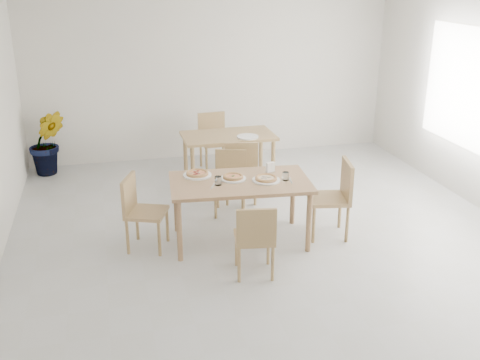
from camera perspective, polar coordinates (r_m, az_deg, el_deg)
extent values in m
plane|color=#B7B7B2|center=(6.55, 3.31, -6.61)|extent=(7.00, 7.00, 0.00)
plane|color=silver|center=(9.35, -2.88, 10.83)|extent=(6.00, 0.00, 6.00)
cube|color=#A67655|center=(6.35, 0.00, -0.26)|extent=(1.65, 1.03, 0.04)
cylinder|color=#A67655|center=(6.09, -6.17, -5.18)|extent=(0.06, 0.06, 0.71)
cylinder|color=#A67655|center=(6.30, 7.01, -4.30)|extent=(0.06, 0.06, 0.71)
cylinder|color=#A67655|center=(6.77, -6.50, -2.42)|extent=(0.06, 0.06, 0.71)
cylinder|color=#A67655|center=(6.96, 5.38, -1.72)|extent=(0.06, 0.06, 0.71)
cube|color=tan|center=(5.79, 1.46, -5.89)|extent=(0.46, 0.46, 0.04)
cube|color=tan|center=(5.54, 1.68, -4.79)|extent=(0.40, 0.10, 0.38)
cylinder|color=tan|center=(6.06, 2.89, -6.91)|extent=(0.03, 0.03, 0.39)
cylinder|color=tan|center=(6.03, -0.36, -7.04)|extent=(0.03, 0.03, 0.39)
cylinder|color=tan|center=(5.76, 3.34, -8.48)|extent=(0.03, 0.03, 0.39)
cylinder|color=tan|center=(5.73, -0.09, -8.63)|extent=(0.03, 0.03, 0.39)
cube|color=tan|center=(7.20, -1.03, -0.38)|extent=(0.50, 0.50, 0.04)
cube|color=tan|center=(7.30, -0.94, 1.68)|extent=(0.40, 0.15, 0.38)
cylinder|color=tan|center=(7.13, -2.49, -2.47)|extent=(0.03, 0.03, 0.39)
cylinder|color=tan|center=(7.11, 0.28, -2.52)|extent=(0.03, 0.03, 0.39)
cylinder|color=tan|center=(7.45, -2.25, -1.43)|extent=(0.03, 0.03, 0.39)
cylinder|color=tan|center=(7.43, 0.40, -1.48)|extent=(0.03, 0.03, 0.39)
cube|color=tan|center=(6.39, -9.46, -3.30)|extent=(0.54, 0.54, 0.04)
cube|color=tan|center=(6.36, -11.23, -1.38)|extent=(0.19, 0.41, 0.40)
cylinder|color=tan|center=(6.28, -8.21, -5.95)|extent=(0.04, 0.04, 0.41)
cylinder|color=tan|center=(6.59, -7.40, -4.56)|extent=(0.04, 0.04, 0.41)
cylinder|color=tan|center=(6.38, -11.36, -5.71)|extent=(0.04, 0.04, 0.41)
cylinder|color=tan|center=(6.69, -10.41, -4.36)|extent=(0.04, 0.04, 0.41)
cube|color=tan|center=(6.67, 8.95, -1.89)|extent=(0.54, 0.54, 0.04)
cube|color=tan|center=(6.62, 10.82, 0.06)|extent=(0.13, 0.46, 0.44)
cylinder|color=tan|center=(6.90, 6.93, -3.18)|extent=(0.04, 0.04, 0.45)
cylinder|color=tan|center=(6.55, 7.48, -4.57)|extent=(0.04, 0.04, 0.45)
cylinder|color=tan|center=(6.98, 10.11, -3.09)|extent=(0.04, 0.04, 0.45)
cylinder|color=tan|center=(6.63, 10.83, -4.45)|extent=(0.04, 0.04, 0.45)
cylinder|color=white|center=(6.38, -0.71, 0.15)|extent=(0.29, 0.29, 0.02)
cylinder|color=white|center=(6.34, 2.67, -0.01)|extent=(0.31, 0.31, 0.02)
cylinder|color=white|center=(6.51, -4.35, 0.50)|extent=(0.33, 0.33, 0.02)
cylinder|color=tan|center=(6.38, -0.71, 0.28)|extent=(0.25, 0.25, 0.01)
torus|color=tan|center=(6.38, -0.71, 0.36)|extent=(0.25, 0.25, 0.03)
cylinder|color=#E34F28|center=(6.38, -0.71, 0.35)|extent=(0.18, 0.18, 0.01)
ellipsoid|color=#165012|center=(6.37, -0.71, 0.41)|extent=(0.05, 0.04, 0.01)
cylinder|color=tan|center=(6.34, 2.67, 0.12)|extent=(0.29, 0.29, 0.01)
torus|color=tan|center=(6.34, 2.67, 0.20)|extent=(0.29, 0.29, 0.03)
cylinder|color=white|center=(6.34, 2.67, 0.20)|extent=(0.22, 0.22, 0.01)
cylinder|color=tan|center=(6.50, -4.36, 0.62)|extent=(0.31, 0.31, 0.01)
torus|color=tan|center=(6.50, -4.36, 0.71)|extent=(0.31, 0.31, 0.03)
cylinder|color=#E34F28|center=(6.50, -4.36, 0.70)|extent=(0.23, 0.23, 0.01)
cylinder|color=white|center=(6.21, -2.24, -0.08)|extent=(0.08, 0.08, 0.10)
cylinder|color=white|center=(6.36, 4.65, 0.38)|extent=(0.07, 0.07, 0.10)
cube|color=silver|center=(6.61, 3.10, 0.83)|extent=(0.12, 0.08, 0.01)
cube|color=white|center=(6.59, 3.11, 1.34)|extent=(0.11, 0.07, 0.11)
cube|color=silver|center=(6.37, 5.16, -0.05)|extent=(0.05, 0.19, 0.01)
cube|color=silver|center=(6.19, -2.77, -0.63)|extent=(0.09, 0.17, 0.01)
cube|color=tan|center=(8.14, -1.19, 4.51)|extent=(1.33, 0.77, 0.04)
cylinder|color=tan|center=(7.86, -4.82, 0.96)|extent=(0.06, 0.06, 0.71)
cylinder|color=tan|center=(8.13, 3.37, 1.67)|extent=(0.06, 0.06, 0.71)
cylinder|color=tan|center=(8.43, -5.56, 2.32)|extent=(0.06, 0.06, 0.71)
cylinder|color=tan|center=(8.68, 2.13, 2.95)|extent=(0.06, 0.06, 0.71)
cube|color=tan|center=(7.61, 0.11, 1.10)|extent=(0.52, 0.52, 0.04)
cube|color=tan|center=(7.34, 0.13, 2.26)|extent=(0.44, 0.14, 0.42)
cylinder|color=tan|center=(7.87, 1.45, -0.05)|extent=(0.04, 0.04, 0.43)
cylinder|color=tan|center=(7.86, -1.28, -0.06)|extent=(0.04, 0.04, 0.43)
cylinder|color=tan|center=(7.52, 1.56, -1.06)|extent=(0.04, 0.04, 0.43)
cylinder|color=tan|center=(7.51, -1.30, -1.08)|extent=(0.04, 0.04, 0.43)
cube|color=tan|center=(8.83, -2.57, 3.86)|extent=(0.46, 0.46, 0.04)
cube|color=tan|center=(8.95, -2.92, 5.60)|extent=(0.44, 0.07, 0.41)
cylinder|color=tan|center=(8.69, -3.41, 1.94)|extent=(0.04, 0.04, 0.42)
cylinder|color=tan|center=(8.78, -1.06, 2.18)|extent=(0.04, 0.04, 0.42)
cylinder|color=tan|center=(9.03, -4.00, 2.67)|extent=(0.04, 0.04, 0.42)
cylinder|color=tan|center=(9.12, -1.72, 2.89)|extent=(0.04, 0.04, 0.42)
cylinder|color=white|center=(7.99, 0.79, 4.42)|extent=(0.31, 0.31, 0.02)
imported|color=#30621D|center=(9.09, -18.98, 3.62)|extent=(0.60, 0.51, 1.01)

